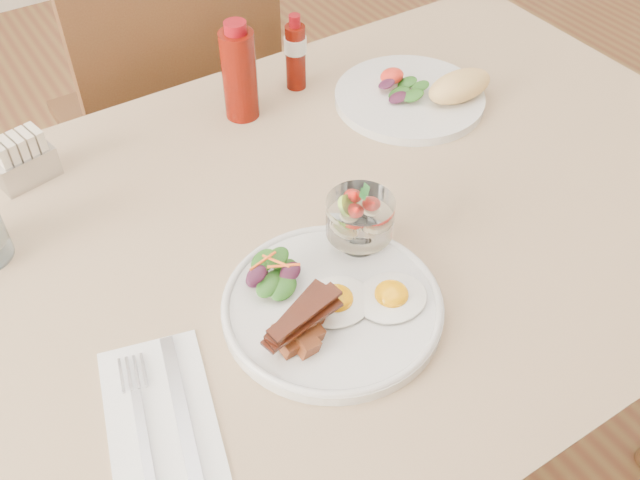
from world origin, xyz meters
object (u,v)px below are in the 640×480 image
sugar_caddy (24,161)px  ketchup_bottle (239,73)px  hot_sauce_bottle (295,53)px  fruit_cup (360,217)px  second_plate (421,94)px  main_plate (332,307)px  table (341,256)px  chair_far (174,119)px

sugar_caddy → ketchup_bottle: bearing=-15.8°
hot_sauce_bottle → fruit_cup: bearing=-109.8°
second_plate → hot_sauce_bottle: 0.23m
second_plate → main_plate: bearing=-141.4°
hot_sauce_bottle → sugar_caddy: bearing=-180.0°
ketchup_bottle → sugar_caddy: (-0.36, 0.02, -0.04)m
ketchup_bottle → hot_sauce_bottle: bearing=11.5°
table → ketchup_bottle: ketchup_bottle is taller
second_plate → hot_sauce_bottle: hot_sauce_bottle is taller
main_plate → hot_sauce_bottle: (0.23, 0.47, 0.06)m
chair_far → hot_sauce_bottle: bearing=-70.9°
chair_far → table: bearing=-90.0°
main_plate → sugar_caddy: bearing=117.8°
main_plate → second_plate: size_ratio=1.07×
chair_far → fruit_cup: 0.80m
table → fruit_cup: (-0.03, -0.08, 0.16)m
sugar_caddy → main_plate: bearing=-74.0°
main_plate → ketchup_bottle: bearing=76.1°
table → sugar_caddy: 0.50m
table → main_plate: (-0.11, -0.14, 0.10)m
chair_far → hot_sauce_bottle: size_ratio=6.79×
fruit_cup → second_plate: size_ratio=0.35×
chair_far → hot_sauce_bottle: 0.46m
ketchup_bottle → sugar_caddy: 0.36m
chair_far → main_plate: (-0.11, -0.81, 0.24)m
second_plate → sugar_caddy: 0.65m
main_plate → table: bearing=51.9°
chair_far → ketchup_bottle: chair_far is taller
fruit_cup → table: bearing=71.2°
hot_sauce_bottle → sugar_caddy: hot_sauce_bottle is taller
table → chair_far: size_ratio=1.43×
main_plate → fruit_cup: 0.12m
main_plate → sugar_caddy: (-0.25, 0.47, 0.03)m
chair_far → sugar_caddy: (-0.36, -0.34, 0.26)m
chair_far → fruit_cup: (-0.03, -0.74, 0.29)m
table → main_plate: size_ratio=4.75×
sugar_caddy → hot_sauce_bottle: bearing=-11.8°
table → sugar_caddy: (-0.36, 0.32, 0.12)m
table → second_plate: 0.34m
chair_far → main_plate: size_ratio=3.32×
main_plate → fruit_cup: fruit_cup is taller
chair_far → ketchup_bottle: bearing=-90.5°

